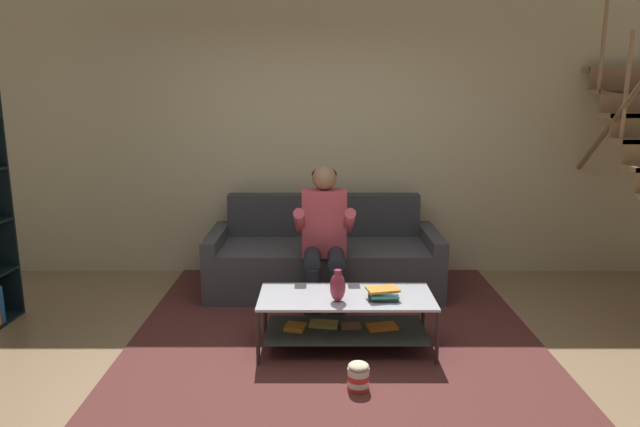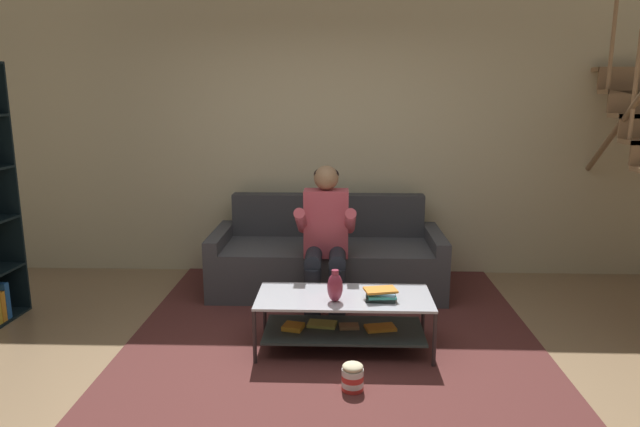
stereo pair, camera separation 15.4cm
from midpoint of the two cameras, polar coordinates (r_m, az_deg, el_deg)
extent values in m
plane|color=#957856|center=(3.85, -0.89, -16.72)|extent=(16.80, 16.80, 0.00)
cube|color=beige|center=(5.85, 0.30, 8.09)|extent=(8.40, 0.12, 2.90)
cylinder|color=#AA8157|center=(5.57, 29.73, 11.08)|extent=(0.04, 0.04, 0.90)
cylinder|color=#AA8157|center=(6.04, 27.92, 15.19)|extent=(0.04, 0.04, 0.90)
cube|color=#404146|center=(5.41, 1.52, -5.43)|extent=(1.88, 0.91, 0.46)
cube|color=#36373B|center=(5.65, 1.58, -0.12)|extent=(1.88, 0.18, 0.41)
cube|color=#404146|center=(5.49, -9.07, -4.66)|extent=(0.13, 0.91, 0.58)
cube|color=#404146|center=(5.48, 12.16, -4.83)|extent=(0.13, 0.91, 0.58)
cylinder|color=#20232B|center=(4.69, 0.20, -8.21)|extent=(0.14, 0.14, 0.46)
cylinder|color=#20232B|center=(4.69, 2.67, -8.23)|extent=(0.14, 0.14, 0.46)
cylinder|color=#20232B|center=(4.77, 0.27, -4.42)|extent=(0.14, 0.42, 0.14)
cylinder|color=#20232B|center=(4.77, 2.68, -4.44)|extent=(0.14, 0.42, 0.14)
cube|color=#BC4854|center=(4.91, 1.52, -0.97)|extent=(0.38, 0.22, 0.58)
cylinder|color=#BC4854|center=(4.73, -0.97, -0.76)|extent=(0.09, 0.49, 0.31)
cylinder|color=#BC4854|center=(4.72, 3.97, -0.79)|extent=(0.09, 0.49, 0.31)
sphere|color=#906C4C|center=(4.84, 1.54, 3.59)|extent=(0.21, 0.21, 0.21)
ellipsoid|color=black|center=(4.85, 1.55, 3.93)|extent=(0.21, 0.21, 0.13)
cube|color=#B7BAC4|center=(4.17, 3.49, -8.34)|extent=(1.26, 0.56, 0.02)
cube|color=#2E3A37|center=(4.27, 3.45, -11.59)|extent=(1.16, 0.52, 0.02)
cylinder|color=#332728|center=(4.03, -5.46, -12.16)|extent=(0.03, 0.03, 0.41)
cylinder|color=#332728|center=(4.06, 12.48, -12.18)|extent=(0.03, 0.03, 0.41)
cylinder|color=#332728|center=(4.52, -4.57, -9.38)|extent=(0.03, 0.03, 0.41)
cylinder|color=#332728|center=(4.55, 11.27, -9.44)|extent=(0.03, 0.03, 0.41)
cube|color=orange|center=(4.25, -1.64, -11.26)|extent=(0.17, 0.16, 0.03)
cube|color=#B3B649|center=(4.31, 1.25, -11.00)|extent=(0.23, 0.16, 0.02)
cube|color=olive|center=(4.29, 3.97, -11.20)|extent=(0.15, 0.11, 0.02)
cube|color=orange|center=(4.28, 7.09, -11.27)|extent=(0.24, 0.17, 0.02)
cube|color=#592A28|center=(4.80, 2.35, -10.59)|extent=(3.11, 3.25, 0.01)
cube|color=#685359|center=(4.80, 2.35, -10.57)|extent=(1.71, 1.79, 0.00)
ellipsoid|color=#902C42|center=(4.02, 2.62, -7.39)|extent=(0.11, 0.11, 0.21)
cylinder|color=#902C42|center=(3.99, 2.63, -5.99)|extent=(0.05, 0.05, 0.05)
cube|color=#222C29|center=(4.12, 7.15, -8.33)|extent=(0.22, 0.18, 0.03)
cube|color=teal|center=(4.11, 7.22, -8.06)|extent=(0.21, 0.19, 0.02)
cube|color=#6A9EB9|center=(4.10, 7.31, -7.85)|extent=(0.21, 0.16, 0.02)
cube|color=orange|center=(4.09, 7.15, -7.60)|extent=(0.25, 0.19, 0.02)
cube|color=black|center=(5.43, -28.63, 2.02)|extent=(0.31, 0.04, 2.09)
cylinder|color=red|center=(3.78, 4.49, -17.05)|extent=(0.14, 0.14, 0.04)
cylinder|color=white|center=(3.76, 4.50, -16.54)|extent=(0.14, 0.14, 0.04)
cylinder|color=red|center=(3.74, 4.51, -16.04)|extent=(0.14, 0.14, 0.04)
cylinder|color=white|center=(3.72, 4.52, -15.53)|extent=(0.14, 0.14, 0.04)
ellipsoid|color=beige|center=(3.71, 4.53, -15.03)|extent=(0.13, 0.13, 0.05)
camera|label=1|loc=(0.08, -89.01, 0.21)|focal=32.00mm
camera|label=2|loc=(0.08, 90.99, -0.21)|focal=32.00mm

